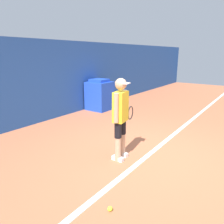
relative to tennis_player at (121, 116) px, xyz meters
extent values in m
plane|color=#B76642|center=(0.45, -0.40, -0.89)|extent=(24.00, 24.00, 0.00)
cube|color=#234C99|center=(0.45, 3.35, 0.34)|extent=(24.00, 0.10, 2.46)
cube|color=white|center=(0.45, -0.41, -0.89)|extent=(21.60, 0.10, 0.01)
cylinder|color=tan|center=(-0.12, -0.02, -0.65)|extent=(0.12, 0.12, 0.49)
cylinder|color=black|center=(-0.12, -0.02, -0.26)|extent=(0.14, 0.14, 0.30)
cube|color=white|center=(-0.12, -0.02, -0.85)|extent=(0.10, 0.24, 0.08)
cylinder|color=tan|center=(0.10, 0.02, -0.65)|extent=(0.12, 0.12, 0.49)
cylinder|color=black|center=(0.10, 0.02, -0.26)|extent=(0.14, 0.14, 0.30)
cube|color=white|center=(0.10, 0.02, -0.85)|extent=(0.10, 0.24, 0.08)
cube|color=yellow|center=(-0.01, 0.00, 0.18)|extent=(0.37, 0.26, 0.58)
sphere|color=tan|center=(-0.01, 0.00, 0.61)|extent=(0.22, 0.22, 0.22)
cube|color=white|center=(0.01, -0.10, 0.63)|extent=(0.20, 0.15, 0.02)
cylinder|color=tan|center=(-0.20, -0.04, 0.20)|extent=(0.09, 0.09, 0.55)
cylinder|color=tan|center=(0.18, 0.03, 0.20)|extent=(0.09, 0.09, 0.55)
cylinder|color=black|center=(0.29, 0.05, -0.08)|extent=(0.21, 0.07, 0.03)
torus|color=black|center=(0.52, 0.09, -0.08)|extent=(0.29, 0.07, 0.29)
sphere|color=#D1E533|center=(-1.37, -0.74, -0.86)|extent=(0.07, 0.07, 0.07)
cube|color=blue|center=(2.87, 2.84, -0.37)|extent=(0.79, 0.82, 1.04)
cube|color=blue|center=(2.87, 2.84, 0.20)|extent=(0.55, 0.57, 0.10)
camera|label=1|loc=(-3.38, -2.21, 1.16)|focal=35.00mm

